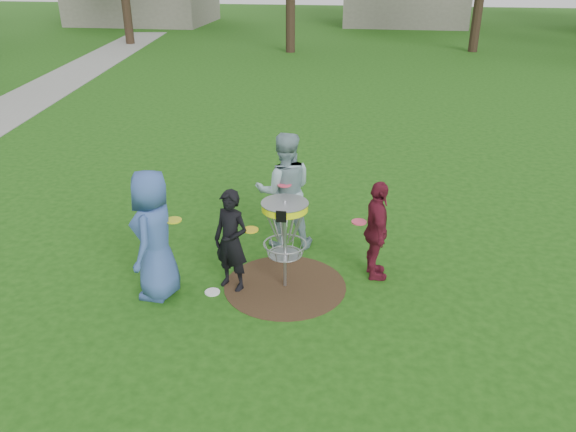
# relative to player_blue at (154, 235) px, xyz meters

# --- Properties ---
(ground) EXTENTS (100.00, 100.00, 0.00)m
(ground) POSITION_rel_player_blue_xyz_m (1.75, 0.45, -0.94)
(ground) COLOR #19470F
(ground) RESTS_ON ground
(dirt_patch) EXTENTS (1.80, 1.80, 0.01)m
(dirt_patch) POSITION_rel_player_blue_xyz_m (1.75, 0.45, -0.94)
(dirt_patch) COLOR #47331E
(dirt_patch) RESTS_ON ground
(player_blue) EXTENTS (0.61, 0.93, 1.88)m
(player_blue) POSITION_rel_player_blue_xyz_m (0.00, 0.00, 0.00)
(player_blue) COLOR #355394
(player_blue) RESTS_ON ground
(player_black) EXTENTS (0.65, 0.55, 1.52)m
(player_black) POSITION_rel_player_blue_xyz_m (1.00, 0.32, -0.18)
(player_black) COLOR black
(player_black) RESTS_ON ground
(player_grey) EXTENTS (1.08, 0.92, 1.95)m
(player_grey) POSITION_rel_player_blue_xyz_m (1.54, 1.74, 0.04)
(player_grey) COLOR #7F9EA4
(player_grey) RESTS_ON ground
(player_maroon) EXTENTS (0.51, 0.95, 1.53)m
(player_maroon) POSITION_rel_player_blue_xyz_m (3.03, 0.93, -0.17)
(player_maroon) COLOR maroon
(player_maroon) RESTS_ON ground
(disc_on_grass) EXTENTS (0.22, 0.22, 0.02)m
(disc_on_grass) POSITION_rel_player_blue_xyz_m (0.73, 0.12, -0.93)
(disc_on_grass) COLOR white
(disc_on_grass) RESTS_ON ground
(disc_golf_basket) EXTENTS (0.66, 0.67, 1.38)m
(disc_golf_basket) POSITION_rel_player_blue_xyz_m (1.75, 0.45, 0.08)
(disc_golf_basket) COLOR #9EA0A5
(disc_golf_basket) RESTS_ON ground
(held_discs) EXTENTS (2.72, 1.61, 0.28)m
(held_discs) POSITION_rel_player_blue_xyz_m (1.48, 0.68, 0.12)
(held_discs) COLOR #C9CD16
(held_discs) RESTS_ON ground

